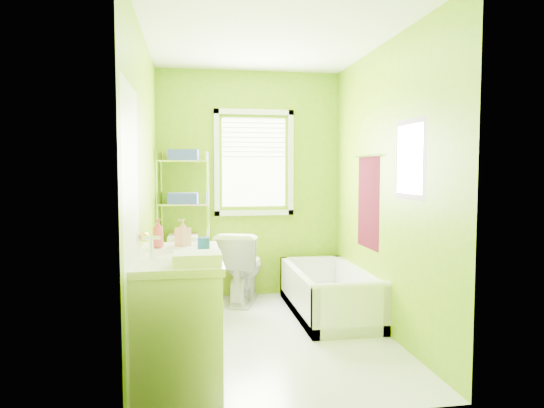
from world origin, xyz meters
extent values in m
plane|color=silver|center=(0.00, 0.00, 0.00)|extent=(2.90, 2.90, 0.00)
cube|color=#6B9907|center=(0.00, 1.45, 1.30)|extent=(2.10, 0.04, 2.60)
cube|color=#6B9907|center=(0.00, -1.45, 1.30)|extent=(2.10, 0.04, 2.60)
cube|color=#6B9907|center=(-1.05, 0.00, 1.30)|extent=(0.04, 2.90, 2.60)
cube|color=#6B9907|center=(1.05, 0.00, 1.30)|extent=(0.04, 2.90, 2.60)
cube|color=white|center=(0.00, 0.00, 2.60)|extent=(2.10, 2.90, 0.04)
cube|color=white|center=(0.05, 1.44, 1.55)|extent=(0.74, 0.01, 1.01)
cube|color=white|center=(0.05, 1.42, 0.97)|extent=(0.92, 0.05, 0.06)
cube|color=white|center=(0.05, 1.42, 2.13)|extent=(0.92, 0.05, 0.06)
cube|color=white|center=(-0.38, 1.42, 1.55)|extent=(0.06, 0.05, 1.22)
cube|color=white|center=(0.48, 1.42, 1.55)|extent=(0.06, 0.05, 1.22)
cube|color=white|center=(0.05, 1.42, 1.84)|extent=(0.72, 0.02, 0.50)
cube|color=white|center=(-1.04, -1.00, 1.00)|extent=(0.02, 0.80, 2.00)
sphere|color=gold|center=(-1.00, -0.67, 1.00)|extent=(0.07, 0.07, 0.07)
cube|color=#490814|center=(1.04, 0.35, 1.15)|extent=(0.02, 0.58, 0.90)
cylinder|color=silver|center=(1.02, 0.35, 1.60)|extent=(0.02, 0.62, 0.02)
cube|color=#CC5972|center=(1.04, -0.55, 1.55)|extent=(0.02, 0.54, 0.64)
cube|color=white|center=(1.03, -0.55, 1.55)|extent=(0.01, 0.44, 0.54)
cube|color=white|center=(0.70, 0.56, 0.05)|extent=(0.71, 1.52, 0.10)
cube|color=white|center=(0.38, 0.56, 0.23)|extent=(0.07, 1.52, 0.46)
cube|color=white|center=(1.01, 0.56, 0.23)|extent=(0.07, 1.52, 0.46)
cube|color=white|center=(0.70, -0.17, 0.23)|extent=(0.71, 0.07, 0.46)
cube|color=white|center=(0.70, 1.28, 0.23)|extent=(0.71, 0.07, 0.46)
cylinder|color=white|center=(0.70, -0.17, 0.46)|extent=(0.71, 0.07, 0.07)
cylinder|color=#1221AC|center=(0.70, 0.15, 0.13)|extent=(0.34, 0.34, 0.06)
cylinder|color=#D7E618|center=(0.70, 0.15, 0.19)|extent=(0.32, 0.32, 0.05)
cube|color=#1221AC|center=(0.67, 0.28, 0.24)|extent=(0.24, 0.08, 0.22)
imported|color=white|center=(-0.13, 1.14, 0.40)|extent=(0.66, 0.88, 0.80)
cube|color=white|center=(-0.77, -0.70, 0.41)|extent=(0.57, 1.13, 0.82)
cube|color=silver|center=(-0.77, -0.70, 0.85)|extent=(0.60, 1.16, 0.05)
ellipsoid|color=white|center=(-0.75, -0.85, 0.84)|extent=(0.39, 0.51, 0.14)
cylinder|color=silver|center=(-0.93, -0.85, 0.94)|extent=(0.03, 0.03, 0.16)
cylinder|color=silver|center=(-0.93, -0.85, 1.01)|extent=(0.12, 0.02, 0.02)
imported|color=#F0466D|center=(-0.92, -0.40, 0.99)|extent=(0.12, 0.12, 0.22)
imported|color=pink|center=(-0.74, -0.32, 0.98)|extent=(0.13, 0.13, 0.21)
cylinder|color=#164691|center=(-0.58, -0.61, 0.92)|extent=(0.09, 0.09, 0.10)
cube|color=white|center=(-0.63, -1.10, 0.91)|extent=(0.30, 0.23, 0.07)
cylinder|color=silver|center=(-1.03, 1.12, 0.83)|extent=(0.02, 0.02, 1.67)
cylinder|color=silver|center=(-1.01, 1.44, 0.83)|extent=(0.02, 0.02, 1.67)
cylinder|color=silver|center=(-0.50, 1.07, 0.83)|extent=(0.02, 0.02, 1.67)
cylinder|color=silver|center=(-0.47, 1.40, 0.83)|extent=(0.02, 0.02, 1.67)
cube|color=silver|center=(-0.75, 1.26, 0.16)|extent=(0.58, 0.39, 0.02)
cube|color=silver|center=(-0.75, 1.26, 0.62)|extent=(0.58, 0.39, 0.02)
cube|color=silver|center=(-0.75, 1.26, 1.09)|extent=(0.58, 0.39, 0.02)
cube|color=silver|center=(-0.75, 1.26, 1.56)|extent=(0.58, 0.39, 0.02)
cube|color=#3342B8|center=(-0.75, 1.15, 1.63)|extent=(0.33, 0.23, 0.11)
cube|color=#F5A7B3|center=(-0.77, 1.38, 1.63)|extent=(0.33, 0.23, 0.11)
cube|color=#3342B8|center=(-0.76, 1.15, 1.16)|extent=(0.33, 0.23, 0.11)
cube|color=beige|center=(-0.76, 1.38, 1.16)|extent=(0.33, 0.23, 0.11)
cube|color=white|center=(-0.77, 1.18, 0.69)|extent=(0.33, 0.23, 0.11)
cube|color=#F5A7B3|center=(-0.76, 1.39, 0.69)|extent=(0.33, 0.23, 0.11)
cube|color=#F5A7B3|center=(-0.48, 1.23, 0.36)|extent=(0.05, 0.29, 0.52)
camera|label=1|loc=(-0.66, -4.14, 1.46)|focal=32.00mm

